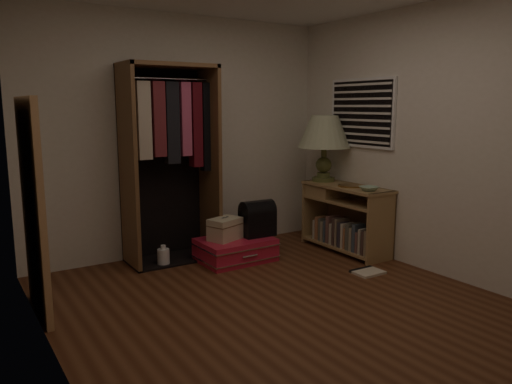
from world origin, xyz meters
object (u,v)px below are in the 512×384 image
Objects in this scene: black_bag at (257,218)px; table_lamp at (324,133)px; floor_mirror at (34,209)px; pink_suitcase at (235,250)px; white_jug at (164,257)px; open_wardrobe at (171,146)px; console_bookshelf at (344,216)px; train_case at (225,229)px.

black_bag is 0.50× the size of table_lamp.
pink_suitcase is (2.00, 0.35, -0.73)m from floor_mirror.
pink_suitcase is at bearing -19.41° from white_jug.
black_bag is (2.27, 0.33, -0.41)m from floor_mirror.
open_wardrobe is 5.29× the size of black_bag.
open_wardrobe is at bearing 153.03° from black_bag.
black_bag is (0.79, -0.44, -0.78)m from open_wardrobe.
open_wardrobe reaches higher than white_jug.
console_bookshelf is 5.15× the size of white_jug.
table_lamp reaches higher than black_bag.
open_wardrobe is 1.81m from table_lamp.
console_bookshelf reaches higher than black_bag.
console_bookshelf is 2.06m from white_jug.
console_bookshelf is 2.80× the size of train_case.
floor_mirror is at bearing -179.46° from console_bookshelf.
open_wardrobe is at bearing 115.65° from train_case.
black_bag is at bearing -3.76° from pink_suitcase.
open_wardrobe is 5.12× the size of train_case.
floor_mirror is at bearing -170.88° from pink_suitcase.
train_case is 1.84× the size of white_jug.
black_bag is (0.27, -0.01, 0.32)m from pink_suitcase.
pink_suitcase is at bearing 179.18° from black_bag.
console_bookshelf is 2.89× the size of black_bag.
open_wardrobe is (-1.76, 0.74, 0.82)m from console_bookshelf.
console_bookshelf is at bearing -34.47° from train_case.
console_bookshelf reaches higher than white_jug.
console_bookshelf is 1.31m from pink_suitcase.
console_bookshelf is at bearing -22.88° from open_wardrobe.
open_wardrobe reaches higher than floor_mirror.
white_jug is (-0.98, 0.27, -0.35)m from black_bag.
console_bookshelf is 0.55× the size of open_wardrobe.
open_wardrobe is at bearing 41.94° from white_jug.
pink_suitcase is 0.26m from train_case.
table_lamp is (3.24, 0.41, 0.46)m from floor_mirror.
table_lamp is at bearing -5.66° from white_jug.
floor_mirror reaches higher than table_lamp.
train_case is (0.41, -0.40, -0.86)m from open_wardrobe.
train_case reaches higher than white_jug.
console_bookshelf reaches higher than pink_suitcase.
pink_suitcase is 1.03× the size of table_lamp.
floor_mirror is 7.82× the size of white_jug.
pink_suitcase is 3.64× the size of white_jug.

